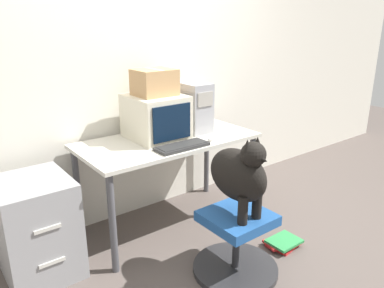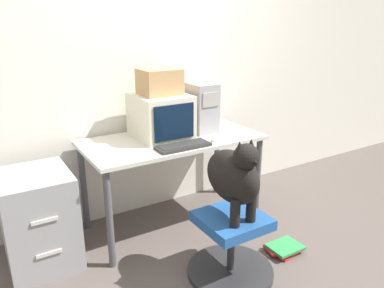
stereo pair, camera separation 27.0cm
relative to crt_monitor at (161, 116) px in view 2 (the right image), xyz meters
name	(u,v)px [view 2 (the right image)]	position (x,y,z in m)	size (l,w,h in m)	color
ground_plane	(195,242)	(0.06, -0.44, -0.95)	(12.00, 12.00, 0.00)	#564C47
wall_back	(147,67)	(0.06, 0.34, 0.35)	(8.00, 0.05, 2.60)	silver
desk	(172,149)	(0.06, -0.08, -0.26)	(1.43, 0.72, 0.77)	beige
crt_monitor	(161,116)	(0.00, 0.00, 0.00)	(0.41, 0.46, 0.35)	beige
pc_tower	(196,106)	(0.36, 0.04, 0.03)	(0.20, 0.44, 0.42)	#99999E
keyboard	(183,146)	(0.01, -0.33, -0.16)	(0.42, 0.16, 0.03)	#2D2D2D
computer_mouse	(214,140)	(0.30, -0.33, -0.16)	(0.06, 0.04, 0.03)	silver
office_chair	(231,248)	(0.05, -0.90, -0.74)	(0.60, 0.60, 0.45)	#262628
dog	(234,176)	(0.05, -0.90, -0.20)	(0.23, 0.47, 0.56)	black
filing_cabinet	(39,219)	(-1.02, -0.08, -0.60)	(0.47, 0.55, 0.69)	gray
cardboard_box	(160,82)	(0.00, 0.00, 0.28)	(0.30, 0.26, 0.20)	tan
book_stack_floor	(284,248)	(0.57, -0.90, -0.92)	(0.30, 0.22, 0.06)	red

